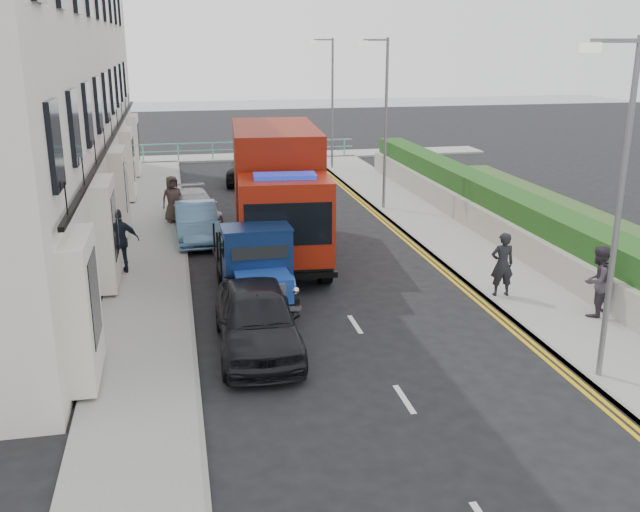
{
  "coord_description": "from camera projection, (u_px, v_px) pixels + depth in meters",
  "views": [
    {
      "loc": [
        -4.25,
        -14.23,
        6.93
      ],
      "look_at": [
        -0.6,
        3.52,
        1.4
      ],
      "focal_mm": 40.0,
      "sensor_mm": 36.0,
      "label": 1
    }
  ],
  "objects": [
    {
      "name": "ground",
      "position": [
        377.0,
        358.0,
        16.17
      ],
      "size": [
        120.0,
        120.0,
        0.0
      ],
      "primitive_type": "plane",
      "color": "black",
      "rests_on": "ground"
    },
    {
      "name": "pavement_west",
      "position": [
        151.0,
        256.0,
        23.59
      ],
      "size": [
        2.4,
        38.0,
        0.12
      ],
      "primitive_type": "cube",
      "color": "gray",
      "rests_on": "ground"
    },
    {
      "name": "pavement_east",
      "position": [
        450.0,
        238.0,
        25.61
      ],
      "size": [
        2.6,
        38.0,
        0.12
      ],
      "primitive_type": "cube",
      "color": "gray",
      "rests_on": "ground"
    },
    {
      "name": "promenade",
      "position": [
        245.0,
        157.0,
        43.33
      ],
      "size": [
        30.0,
        2.5,
        0.12
      ],
      "primitive_type": "cube",
      "color": "gray",
      "rests_on": "ground"
    },
    {
      "name": "sea_plane",
      "position": [
        214.0,
        110.0,
        72.39
      ],
      "size": [
        120.0,
        120.0,
        0.0
      ],
      "primitive_type": "plane",
      "color": "slate",
      "rests_on": "ground"
    },
    {
      "name": "terrace_west",
      "position": [
        12.0,
        32.0,
        24.44
      ],
      "size": [
        6.31,
        30.2,
        14.25
      ],
      "color": "white",
      "rests_on": "ground"
    },
    {
      "name": "garden_east",
      "position": [
        501.0,
        213.0,
        25.73
      ],
      "size": [
        1.45,
        28.0,
        1.75
      ],
      "color": "#B2AD9E",
      "rests_on": "ground"
    },
    {
      "name": "seafront_railing",
      "position": [
        246.0,
        150.0,
        42.42
      ],
      "size": [
        13.0,
        0.08,
        1.11
      ],
      "color": "#59B2A5",
      "rests_on": "ground"
    },
    {
      "name": "lamp_near",
      "position": [
        615.0,
        195.0,
        13.94
      ],
      "size": [
        1.23,
        0.18,
        7.0
      ],
      "color": "slate",
      "rests_on": "ground"
    },
    {
      "name": "lamp_mid",
      "position": [
        383.0,
        114.0,
        28.93
      ],
      "size": [
        1.23,
        0.18,
        7.0
      ],
      "color": "slate",
      "rests_on": "ground"
    },
    {
      "name": "lamp_far",
      "position": [
        330.0,
        96.0,
        38.3
      ],
      "size": [
        1.23,
        0.18,
        7.0
      ],
      "color": "slate",
      "rests_on": "ground"
    },
    {
      "name": "bedford_lorry",
      "position": [
        256.0,
        268.0,
        19.24
      ],
      "size": [
        1.95,
        4.64,
        2.16
      ],
      "rotation": [
        0.0,
        0.0,
        0.03
      ],
      "color": "black",
      "rests_on": "ground"
    },
    {
      "name": "red_lorry",
      "position": [
        277.0,
        189.0,
        23.39
      ],
      "size": [
        3.27,
        8.12,
        4.16
      ],
      "rotation": [
        0.0,
        0.0,
        -0.08
      ],
      "color": "black",
      "rests_on": "ground"
    },
    {
      "name": "parked_car_front",
      "position": [
        257.0,
        318.0,
        16.38
      ],
      "size": [
        1.95,
        4.62,
        1.56
      ],
      "primitive_type": "imported",
      "rotation": [
        0.0,
        0.0,
        -0.02
      ],
      "color": "black",
      "rests_on": "ground"
    },
    {
      "name": "parked_car_mid",
      "position": [
        197.0,
        222.0,
        25.39
      ],
      "size": [
        1.51,
        4.09,
        1.34
      ],
      "primitive_type": "imported",
      "rotation": [
        0.0,
        0.0,
        0.02
      ],
      "color": "#598FBF",
      "rests_on": "ground"
    },
    {
      "name": "parked_car_rear",
      "position": [
        194.0,
        207.0,
        27.94
      ],
      "size": [
        2.16,
        4.38,
        1.22
      ],
      "primitive_type": "imported",
      "rotation": [
        0.0,
        0.0,
        0.11
      ],
      "color": "#A8A9AD",
      "rests_on": "ground"
    },
    {
      "name": "seafront_car_left",
      "position": [
        251.0,
        169.0,
        35.84
      ],
      "size": [
        2.91,
        4.95,
        1.29
      ],
      "primitive_type": "imported",
      "rotation": [
        0.0,
        0.0,
        2.97
      ],
      "color": "black",
      "rests_on": "ground"
    },
    {
      "name": "seafront_car_right",
      "position": [
        274.0,
        169.0,
        35.98
      ],
      "size": [
        1.63,
        3.8,
        1.28
      ],
      "primitive_type": "imported",
      "rotation": [
        0.0,
        0.0,
        0.03
      ],
      "color": "silver",
      "rests_on": "ground"
    },
    {
      "name": "pedestrian_east_near",
      "position": [
        502.0,
        264.0,
        19.52
      ],
      "size": [
        0.69,
        0.48,
        1.8
      ],
      "primitive_type": "imported",
      "rotation": [
        0.0,
        0.0,
        3.07
      ],
      "color": "black",
      "rests_on": "pavement_east"
    },
    {
      "name": "pedestrian_east_far",
      "position": [
        597.0,
        281.0,
        18.07
      ],
      "size": [
        1.11,
        1.0,
        1.86
      ],
      "primitive_type": "imported",
      "rotation": [
        0.0,
        0.0,
        3.55
      ],
      "color": "#37303A",
      "rests_on": "pavement_east"
    },
    {
      "name": "pedestrian_west_near",
      "position": [
        120.0,
        241.0,
        21.43
      ],
      "size": [
        1.22,
        0.67,
        1.97
      ],
      "primitive_type": "imported",
      "rotation": [
        0.0,
        0.0,
        3.31
      ],
      "color": "black",
      "rests_on": "pavement_west"
    },
    {
      "name": "pedestrian_west_far",
      "position": [
        173.0,
        199.0,
        27.48
      ],
      "size": [
        1.02,
        0.83,
        1.8
      ],
      "primitive_type": "imported",
      "rotation": [
        0.0,
        0.0,
        0.34
      ],
      "color": "#3F302D",
      "rests_on": "pavement_west"
    }
  ]
}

